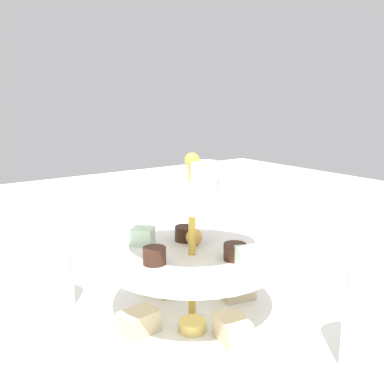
# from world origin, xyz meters

# --- Properties ---
(ground_plane) EXTENTS (2.40, 2.40, 0.00)m
(ground_plane) POSITION_xyz_m (0.00, 0.00, 0.00)
(ground_plane) COLOR silver
(tiered_serving_stand) EXTENTS (0.29, 0.29, 0.24)m
(tiered_serving_stand) POSITION_xyz_m (0.00, 0.00, 0.08)
(tiered_serving_stand) COLOR white
(tiered_serving_stand) RESTS_ON ground_plane
(water_glass_tall_right) EXTENTS (0.07, 0.07, 0.13)m
(water_glass_tall_right) POSITION_xyz_m (0.21, 0.10, 0.06)
(water_glass_tall_right) COLOR silver
(water_glass_tall_right) RESTS_ON ground_plane
(water_glass_short_left) EXTENTS (0.06, 0.06, 0.07)m
(water_glass_short_left) POSITION_xyz_m (-0.23, 0.06, 0.04)
(water_glass_short_left) COLOR silver
(water_glass_short_left) RESTS_ON ground_plane
(teacup_with_saucer) EXTENTS (0.09, 0.09, 0.05)m
(teacup_with_saucer) POSITION_xyz_m (-0.17, 0.18, 0.02)
(teacup_with_saucer) COLOR white
(teacup_with_saucer) RESTS_ON ground_plane
(butter_knife_right) EXTENTS (0.17, 0.02, 0.00)m
(butter_knife_right) POSITION_xyz_m (0.01, 0.28, 0.00)
(butter_knife_right) COLOR silver
(butter_knife_right) RESTS_ON ground_plane
(water_glass_mid_back) EXTENTS (0.06, 0.06, 0.09)m
(water_glass_mid_back) POSITION_xyz_m (-0.16, -0.14, 0.04)
(water_glass_mid_back) COLOR silver
(water_glass_mid_back) RESTS_ON ground_plane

